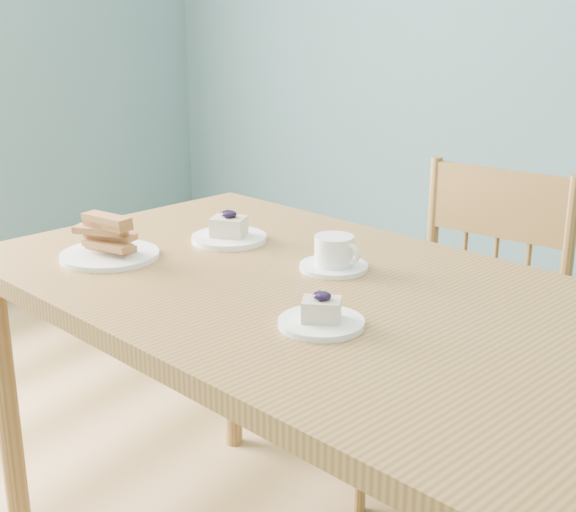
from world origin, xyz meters
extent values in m
cube|color=olive|center=(-0.19, 0.14, 0.79)|extent=(1.66, 1.16, 0.04)
cylinder|color=olive|center=(-0.94, -0.08, 0.39)|extent=(0.06, 0.06, 0.77)
cylinder|color=olive|center=(-0.79, 0.64, 0.39)|extent=(0.06, 0.06, 0.77)
cube|color=olive|center=(-0.07, 0.70, 0.45)|extent=(0.47, 0.45, 0.04)
cylinder|color=olive|center=(-0.28, 0.54, 0.21)|extent=(0.04, 0.04, 0.43)
cylinder|color=olive|center=(0.10, 0.51, 0.21)|extent=(0.04, 0.04, 0.43)
cylinder|color=olive|center=(-0.24, 0.90, 0.21)|extent=(0.04, 0.04, 0.43)
cylinder|color=olive|center=(0.13, 0.86, 0.21)|extent=(0.04, 0.04, 0.43)
cylinder|color=olive|center=(-0.25, 0.91, 0.71)|extent=(0.03, 0.03, 0.49)
cylinder|color=olive|center=(0.14, 0.87, 0.71)|extent=(0.03, 0.03, 0.49)
cube|color=olive|center=(-0.06, 0.89, 0.85)|extent=(0.37, 0.06, 0.19)
cylinder|color=olive|center=(-0.15, 0.90, 0.61)|extent=(0.01, 0.01, 0.29)
cylinder|color=olive|center=(-0.06, 0.89, 0.61)|extent=(0.01, 0.01, 0.29)
cylinder|color=olive|center=(0.04, 0.88, 0.61)|extent=(0.01, 0.01, 0.29)
cylinder|color=white|center=(-0.07, -0.03, 0.82)|extent=(0.16, 0.16, 0.01)
cube|color=beige|center=(-0.07, -0.03, 0.85)|extent=(0.09, 0.08, 0.04)
ellipsoid|color=black|center=(-0.07, -0.03, 0.87)|extent=(0.03, 0.03, 0.02)
sphere|color=black|center=(-0.06, -0.03, 0.87)|extent=(0.01, 0.01, 0.01)
sphere|color=black|center=(-0.07, -0.03, 0.87)|extent=(0.01, 0.01, 0.01)
sphere|color=black|center=(-0.06, -0.04, 0.87)|extent=(0.01, 0.01, 0.01)
cylinder|color=white|center=(-0.53, 0.30, 0.82)|extent=(0.18, 0.18, 0.01)
cube|color=beige|center=(-0.53, 0.30, 0.85)|extent=(0.10, 0.08, 0.05)
ellipsoid|color=black|center=(-0.53, 0.30, 0.88)|extent=(0.04, 0.04, 0.02)
sphere|color=black|center=(-0.52, 0.31, 0.88)|extent=(0.02, 0.02, 0.02)
sphere|color=black|center=(-0.54, 0.31, 0.88)|extent=(0.02, 0.02, 0.02)
sphere|color=black|center=(-0.53, 0.29, 0.88)|extent=(0.02, 0.02, 0.02)
cylinder|color=white|center=(-0.21, 0.26, 0.82)|extent=(0.15, 0.15, 0.01)
cylinder|color=white|center=(-0.21, 0.26, 0.86)|extent=(0.09, 0.09, 0.06)
cylinder|color=olive|center=(-0.21, 0.26, 0.88)|extent=(0.07, 0.07, 0.00)
torus|color=white|center=(-0.17, 0.25, 0.86)|extent=(0.05, 0.02, 0.05)
cylinder|color=white|center=(-0.68, 0.05, 0.82)|extent=(0.22, 0.22, 0.01)
camera|label=1|loc=(0.62, -1.19, 1.37)|focal=50.00mm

